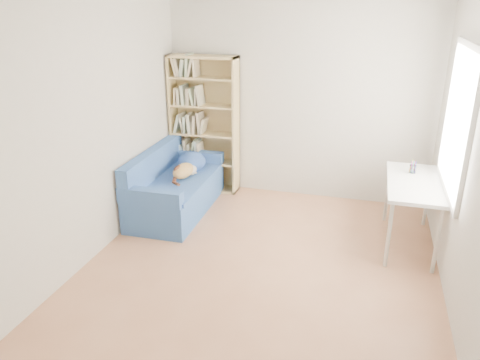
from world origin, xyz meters
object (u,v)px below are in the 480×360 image
at_px(bookshelf, 205,130).
at_px(pen_cup, 413,168).
at_px(desk, 414,188).
at_px(sofa, 175,187).

height_order(bookshelf, pen_cup, bookshelf).
bearing_deg(pen_cup, bookshelf, 165.74).
xyz_separation_m(desk, pen_cup, (-0.01, 0.27, 0.13)).
height_order(desk, pen_cup, pen_cup).
height_order(sofa, pen_cup, pen_cup).
relative_size(bookshelf, desk, 1.55).
relative_size(sofa, pen_cup, 10.94).
bearing_deg(desk, sofa, 176.98).
bearing_deg(pen_cup, sofa, -177.60).
xyz_separation_m(bookshelf, desk, (2.71, -0.95, -0.19)).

